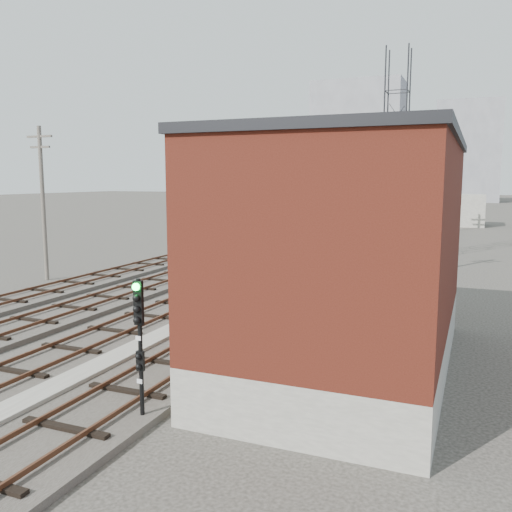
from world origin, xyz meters
The scene contains 23 objects.
ground centered at (0.00, 60.00, 0.00)m, with size 320.00×320.00×0.00m, color #282621.
track_right centered at (2.50, 39.00, 0.11)m, with size 3.20×90.00×0.39m.
track_mid_right centered at (-1.50, 39.00, 0.11)m, with size 3.20×90.00×0.39m.
track_mid_left centered at (-5.50, 39.00, 0.11)m, with size 3.20×90.00×0.39m.
track_left centered at (-9.50, 39.00, 0.11)m, with size 3.20×90.00×0.39m.
platform_curb centered at (0.50, 14.00, 0.13)m, with size 0.90×28.00×0.26m, color gray.
brick_building centered at (7.50, 12.00, 3.63)m, with size 6.54×12.20×7.22m.
lattice_tower centered at (5.50, 35.00, 7.50)m, with size 1.60×1.60×15.00m.
utility_pole_left_a centered at (-12.50, 20.00, 4.80)m, with size 1.80×0.24×9.00m.
utility_pole_left_b centered at (-12.50, 45.00, 4.80)m, with size 1.80×0.24×9.00m.
utility_pole_left_c centered at (-12.50, 70.00, 4.80)m, with size 1.80×0.24×9.00m.
utility_pole_right_a centered at (6.50, 28.00, 4.80)m, with size 1.80×0.24×9.00m.
utility_pole_right_b centered at (6.50, 58.00, 4.80)m, with size 1.80×0.24×9.00m.
apartment_left centered at (-18.00, 135.00, 15.00)m, with size 22.00×14.00×30.00m, color gray.
apartment_right centered at (8.00, 150.00, 13.00)m, with size 16.00×12.00×26.00m, color gray.
shed_left centered at (-16.00, 60.00, 1.60)m, with size 8.00×5.00×3.20m, color gray.
shed_right centered at (9.00, 70.00, 2.00)m, with size 6.00×6.00×4.00m, color gray.
signal_mast centered at (3.70, 5.94, 2.06)m, with size 0.40×0.40×3.62m.
switch_stand centered at (-1.00, 28.96, 0.54)m, with size 0.30×0.30×1.15m.
site_trailer centered at (-4.60, 44.95, 1.41)m, with size 7.15×4.55×2.79m.
car_red centered at (-14.28, 42.56, 0.63)m, with size 1.48×3.68×1.25m, color maroon.
car_silver centered at (-11.43, 47.01, 0.77)m, with size 1.64×4.69×1.55m, color #999CA0.
car_grey centered at (-14.58, 51.09, 0.66)m, with size 1.86×4.57×1.33m, color slate.
Camera 1 is at (11.11, -4.71, 5.97)m, focal length 38.00 mm.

